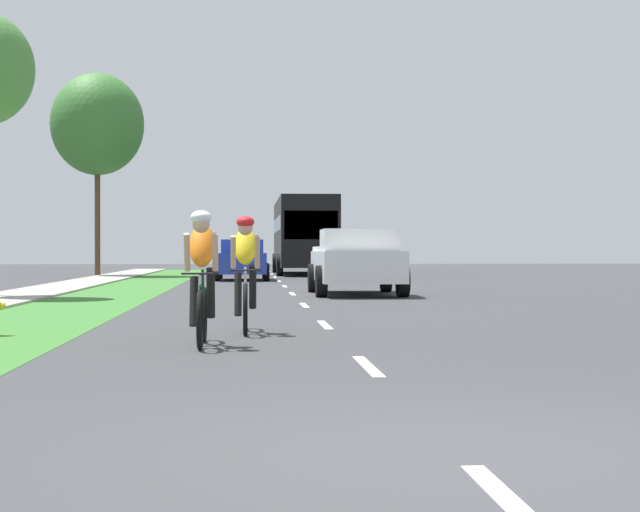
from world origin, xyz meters
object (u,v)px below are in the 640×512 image
object	(u,v)px
sedan_blue	(242,260)
bus_black	(304,232)
cyclist_lead	(202,277)
pickup_white	(356,262)
cyclist_trailing	(245,273)
street_tree_far	(97,125)

from	to	relation	value
sedan_blue	bus_black	world-z (taller)	bus_black
cyclist_lead	bus_black	xyz separation A→B (m)	(3.20, 37.01, 1.17)
pickup_white	bus_black	bearing A→B (deg)	90.19
cyclist_trailing	street_tree_far	xyz separation A→B (m)	(-6.44, 31.67, 5.76)
bus_black	cyclist_lead	bearing A→B (deg)	-94.94
pickup_white	street_tree_far	distance (m)	22.42
pickup_white	bus_black	size ratio (longest dim) A/B	0.44
sedan_blue	pickup_white	bearing A→B (deg)	-77.44
cyclist_trailing	street_tree_far	bearing A→B (deg)	101.50
pickup_white	street_tree_far	size ratio (longest dim) A/B	0.58
cyclist_trailing	pickup_white	xyz separation A→B (m)	(2.77, 12.06, 0.02)
street_tree_far	sedan_blue	bearing A→B (deg)	-45.92
cyclist_lead	street_tree_far	distance (m)	34.60
cyclist_trailing	sedan_blue	xyz separation A→B (m)	(-0.15, 25.18, -0.04)
cyclist_lead	bus_black	world-z (taller)	bus_black
pickup_white	sedan_blue	bearing A→B (deg)	102.56
pickup_white	cyclist_trailing	bearing A→B (deg)	-102.94
cyclist_lead	cyclist_trailing	distance (m)	1.99
sedan_blue	bus_black	size ratio (longest dim) A/B	0.37
bus_black	cyclist_trailing	bearing A→B (deg)	-94.39
sedan_blue	street_tree_far	distance (m)	10.74
bus_black	street_tree_far	size ratio (longest dim) A/B	1.32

